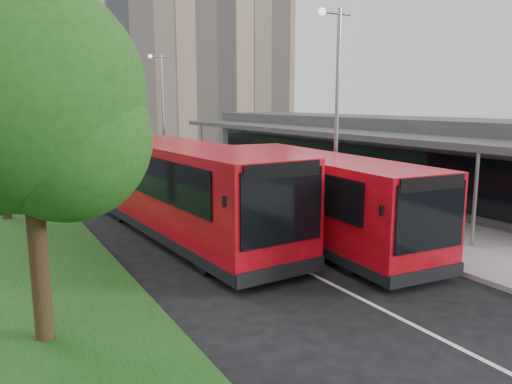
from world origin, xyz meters
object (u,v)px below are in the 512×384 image
at_px(car_near, 87,145).
at_px(litter_bin, 263,177).
at_px(bollard, 184,164).
at_px(bus_main, 317,198).
at_px(tree_near, 26,112).
at_px(lamp_post_far, 161,103).
at_px(lamp_post_near, 335,103).
at_px(car_far, 41,142).
at_px(bus_second, 186,191).

bearing_deg(car_near, litter_bin, -92.03).
xyz_separation_m(bollard, car_near, (-2.51, 20.24, -0.03)).
distance_m(bollard, car_near, 20.39).
distance_m(bus_main, litter_bin, 10.70).
bearing_deg(tree_near, lamp_post_far, 65.96).
height_order(lamp_post_near, car_far, lamp_post_near).
bearing_deg(car_far, litter_bin, -91.46).
distance_m(lamp_post_near, litter_bin, 9.50).
bearing_deg(bus_main, car_near, 93.80).
xyz_separation_m(lamp_post_far, car_near, (-2.10, 17.10, -4.16)).
xyz_separation_m(litter_bin, car_far, (-7.56, 34.48, -0.07)).
bearing_deg(bollard, bus_main, -97.29).
bearing_deg(tree_near, bollard, 62.14).
relative_size(lamp_post_far, car_far, 2.27).
height_order(bus_second, bollard, bus_second).
xyz_separation_m(tree_near, car_near, (9.02, 42.05, -4.00)).
distance_m(tree_near, lamp_post_near, 12.18).
relative_size(bus_second, bollard, 13.59).
bearing_deg(bollard, car_far, 103.44).
distance_m(tree_near, bus_main, 10.23).
bearing_deg(bus_main, bus_second, 149.99).
xyz_separation_m(tree_near, bus_second, (5.38, 5.87, -2.87)).
relative_size(litter_bin, car_far, 0.28).
height_order(bus_second, litter_bin, bus_second).
distance_m(lamp_post_near, bollard, 17.37).
distance_m(lamp_post_near, bus_main, 4.07).
bearing_deg(bus_second, lamp_post_near, -12.39).
bearing_deg(tree_near, car_near, 77.89).
xyz_separation_m(bus_main, car_near, (-0.15, 38.70, -0.96)).
bearing_deg(car_near, bus_second, -105.42).
distance_m(lamp_post_far, bollard, 5.20).
relative_size(tree_near, lamp_post_far, 0.88).
xyz_separation_m(bus_second, car_near, (3.64, 36.18, -1.13)).
relative_size(bus_second, car_near, 3.59).
xyz_separation_m(bus_main, litter_bin, (3.71, 10.00, -0.87)).
height_order(bus_second, car_near, bus_second).
bearing_deg(bollard, tree_near, -117.86).
bearing_deg(bus_main, bollard, 86.29).
height_order(tree_near, lamp_post_near, lamp_post_near).
bearing_deg(lamp_post_near, bollard, 88.63).
bearing_deg(litter_bin, bus_second, -135.05).
height_order(tree_near, bus_main, tree_near).
height_order(tree_near, car_far, tree_near).
height_order(bus_main, bus_second, bus_second).
bearing_deg(bus_main, litter_bin, 73.23).
height_order(bus_main, car_far, bus_main).
bearing_deg(lamp_post_near, litter_bin, 78.23).
height_order(lamp_post_near, bollard, lamp_post_near).
xyz_separation_m(lamp_post_near, car_near, (-2.10, 37.10, -4.16)).
relative_size(tree_near, car_near, 2.15).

